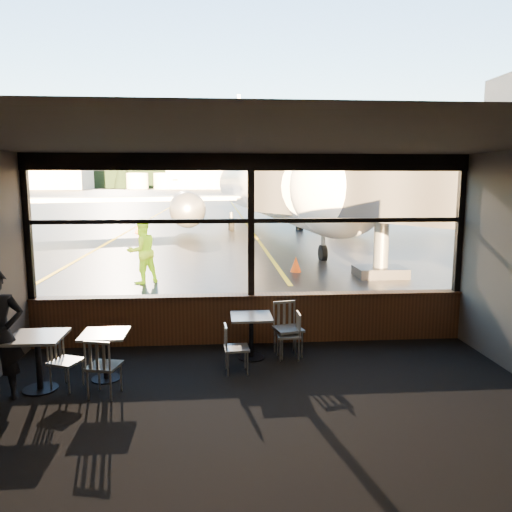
{
  "coord_description": "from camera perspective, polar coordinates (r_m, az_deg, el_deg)",
  "views": [
    {
      "loc": [
        -0.62,
        -9.04,
        3.02
      ],
      "look_at": [
        0.17,
        1.0,
        1.5
      ],
      "focal_mm": 35.0,
      "sensor_mm": 36.0,
      "label": 1
    }
  ],
  "objects": [
    {
      "name": "cone_nose",
      "position": [
        16.75,
        4.57,
        -0.95
      ],
      "size": [
        0.37,
        0.37,
        0.52
      ],
      "primitive_type": "cone",
      "color": "orange",
      "rests_on": "ground_plane"
    },
    {
      "name": "mullion_right",
      "position": [
        10.17,
        22.27,
        3.32
      ],
      "size": [
        0.12,
        0.12,
        2.6
      ],
      "primitive_type": "cube",
      "color": "black",
      "rests_on": "ground"
    },
    {
      "name": "cafe_table_left",
      "position": [
        8.0,
        -23.58,
        -11.16
      ],
      "size": [
        0.75,
        0.75,
        0.83
      ],
      "primitive_type": null,
      "color": "#A9A39C",
      "rests_on": "carpet_floor"
    },
    {
      "name": "wall_back",
      "position": [
        3.36,
        6.71,
        -13.68
      ],
      "size": [
        8.0,
        0.04,
        3.5
      ],
      "primitive_type": "cube",
      "color": "#4F463F",
      "rests_on": "ground"
    },
    {
      "name": "mullion_centre",
      "position": [
        9.1,
        -0.58,
        3.41
      ],
      "size": [
        0.12,
        0.12,
        2.6
      ],
      "primitive_type": "cube",
      "color": "black",
      "rests_on": "ground"
    },
    {
      "name": "window_transom",
      "position": [
        9.09,
        -0.58,
        4.04
      ],
      "size": [
        8.0,
        0.1,
        0.08
      ],
      "primitive_type": "cube",
      "color": "black",
      "rests_on": "ground"
    },
    {
      "name": "ceiling",
      "position": [
        6.1,
        1.39,
        13.11
      ],
      "size": [
        8.0,
        6.0,
        0.04
      ],
      "primitive_type": "cube",
      "color": "#38332D",
      "rests_on": "ground"
    },
    {
      "name": "airliner",
      "position": [
        30.24,
        1.49,
        12.68
      ],
      "size": [
        30.98,
        36.16,
        10.38
      ],
      "primitive_type": null,
      "rotation": [
        0.0,
        0.0,
        0.08
      ],
      "color": "white",
      "rests_on": "ground_plane"
    },
    {
      "name": "fuel_tank_b",
      "position": [
        192.02,
        -10.42,
        8.42
      ],
      "size": [
        8.0,
        8.0,
        6.0
      ],
      "primitive_type": "cylinder",
      "color": "silver",
      "rests_on": "ground_plane"
    },
    {
      "name": "ground_plane",
      "position": [
        129.08,
        -4.27,
        7.2
      ],
      "size": [
        520.0,
        520.0,
        0.0
      ],
      "primitive_type": "plane",
      "color": "black",
      "rests_on": "ground"
    },
    {
      "name": "hangar_right",
      "position": [
        196.65,
        13.62,
        9.19
      ],
      "size": [
        50.0,
        20.0,
        12.0
      ],
      "primitive_type": null,
      "color": "silver",
      "rests_on": "ground_plane"
    },
    {
      "name": "chair_near_n",
      "position": [
        8.74,
        3.71,
        -8.39
      ],
      "size": [
        0.62,
        0.62,
        0.94
      ],
      "primitive_type": null,
      "rotation": [
        0.0,
        0.0,
        3.37
      ],
      "color": "#B0AB9F",
      "rests_on": "carpet_floor"
    },
    {
      "name": "treeline",
      "position": [
        219.07,
        -4.41,
        9.32
      ],
      "size": [
        360.0,
        3.0,
        12.0
      ],
      "primitive_type": "cube",
      "color": "black",
      "rests_on": "ground_plane"
    },
    {
      "name": "carpet_floor",
      "position": [
        6.78,
        1.28,
        -17.77
      ],
      "size": [
        8.0,
        6.0,
        0.01
      ],
      "primitive_type": "cube",
      "color": "black",
      "rests_on": "ground"
    },
    {
      "name": "jet_bridge",
      "position": [
        15.15,
        11.74,
        6.43
      ],
      "size": [
        9.38,
        11.46,
        5.0
      ],
      "primitive_type": null,
      "color": "#28292B",
      "rests_on": "ground_plane"
    },
    {
      "name": "chair_mid_s",
      "position": [
        7.49,
        -16.98,
        -11.99
      ],
      "size": [
        0.58,
        0.58,
        0.87
      ],
      "primitive_type": null,
      "rotation": [
        0.0,
        0.0,
        -0.24
      ],
      "color": "#AAA599",
      "rests_on": "carpet_floor"
    },
    {
      "name": "hangar_mid",
      "position": [
        194.06,
        -4.39,
        9.12
      ],
      "size": [
        38.0,
        15.0,
        10.0
      ],
      "primitive_type": null,
      "color": "silver",
      "rests_on": "ground_plane"
    },
    {
      "name": "ground_crew",
      "position": [
        15.12,
        -12.91,
        0.54
      ],
      "size": [
        1.19,
        1.16,
        1.93
      ],
      "primitive_type": "imported",
      "rotation": [
        0.0,
        0.0,
        3.82
      ],
      "color": "#BFF219",
      "rests_on": "ground_plane"
    },
    {
      "name": "chair_near_w",
      "position": [
        8.0,
        -2.23,
        -10.54
      ],
      "size": [
        0.46,
        0.46,
        0.8
      ],
      "primitive_type": null,
      "rotation": [
        0.0,
        0.0,
        -1.5
      ],
      "color": "beige",
      "rests_on": "carpet_floor"
    },
    {
      "name": "hangar_left",
      "position": [
        201.39,
        -24.96,
        8.48
      ],
      "size": [
        45.0,
        18.0,
        11.0
      ],
      "primitive_type": null,
      "color": "silver",
      "rests_on": "ground_plane"
    },
    {
      "name": "mullion_left",
      "position": [
        9.67,
        -24.66,
        2.94
      ],
      "size": [
        0.12,
        0.12,
        2.6
      ],
      "primitive_type": "cube",
      "color": "black",
      "rests_on": "ground"
    },
    {
      "name": "cone_wing",
      "position": [
        30.09,
        -13.37,
        3.04
      ],
      "size": [
        0.35,
        0.35,
        0.49
      ],
      "primitive_type": "cone",
      "color": "#DC4E06",
      "rests_on": "ground_plane"
    },
    {
      "name": "chair_near_e",
      "position": [
        8.62,
        3.69,
        -9.08
      ],
      "size": [
        0.45,
        0.45,
        0.82
      ],
      "primitive_type": null,
      "rotation": [
        0.0,
        0.0,
        1.58
      ],
      "color": "beige",
      "rests_on": "carpet_floor"
    },
    {
      "name": "fuel_tank_a",
      "position": [
        193.29,
        -13.4,
        8.33
      ],
      "size": [
        8.0,
        8.0,
        6.0
      ],
      "primitive_type": "cylinder",
      "color": "silver",
      "rests_on": "ground_plane"
    },
    {
      "name": "chair_mid_w",
      "position": [
        7.92,
        -20.87,
        -11.26
      ],
      "size": [
        0.58,
        0.58,
        0.81
      ],
      "primitive_type": null,
      "rotation": [
        0.0,
        0.0,
        -1.97
      ],
      "color": "#ADA99C",
      "rests_on": "carpet_floor"
    },
    {
      "name": "fuel_tank_c",
      "position": [
        191.27,
        -7.41,
        8.48
      ],
      "size": [
        8.0,
        8.0,
        6.0
      ],
      "primitive_type": "cylinder",
      "color": "silver",
      "rests_on": "ground_plane"
    },
    {
      "name": "window_header",
      "position": [
        9.07,
        -0.59,
        10.67
      ],
      "size": [
        8.0,
        0.18,
        0.3
      ],
      "primitive_type": "cube",
      "color": "black",
      "rests_on": "ground"
    },
    {
      "name": "window_sill",
      "position": [
        9.42,
        -0.56,
        -7.25
      ],
      "size": [
        8.0,
        0.28,
        0.9
      ],
      "primitive_type": "cube",
      "color": "#512D18",
      "rests_on": "ground"
    },
    {
      "name": "cafe_table_mid",
      "position": [
        8.08,
        -16.83,
        -10.93
      ],
      "size": [
        0.68,
        0.68,
        0.74
      ],
      "primitive_type": null,
      "color": "gray",
      "rests_on": "carpet_floor"
    },
    {
      "name": "cafe_table_near",
      "position": [
        8.63,
        -0.54,
        -9.25
      ],
      "size": [
        0.69,
        0.69,
        0.76
      ],
      "primitive_type": null,
      "color": "gray",
      "rests_on": "carpet_floor"
    }
  ]
}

